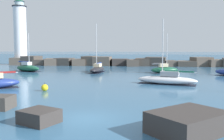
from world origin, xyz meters
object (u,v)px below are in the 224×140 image
at_px(mooring_buoy_orange_near, 45,88).
at_px(sailboat_moored_5, 164,69).
at_px(sailboat_moored_2, 97,69).
at_px(sailboat_moored_1, 167,79).
at_px(sailboat_moored_4, 28,68).
at_px(lighthouse, 20,35).

bearing_deg(mooring_buoy_orange_near, sailboat_moored_5, 55.92).
xyz_separation_m(sailboat_moored_2, sailboat_moored_5, (12.91, 0.02, 0.06)).
bearing_deg(sailboat_moored_1, sailboat_moored_2, 129.38).
distance_m(sailboat_moored_4, mooring_buoy_orange_near, 25.14).
height_order(sailboat_moored_2, sailboat_moored_5, sailboat_moored_2).
distance_m(sailboat_moored_1, sailboat_moored_4, 30.24).
xyz_separation_m(lighthouse, sailboat_moored_5, (38.80, -19.63, -7.65)).
bearing_deg(lighthouse, sailboat_moored_5, -26.83).
distance_m(sailboat_moored_1, mooring_buoy_orange_near, 15.58).
height_order(lighthouse, mooring_buoy_orange_near, lighthouse).
xyz_separation_m(sailboat_moored_4, mooring_buoy_orange_near, (12.54, -21.78, -0.35)).
bearing_deg(sailboat_moored_2, sailboat_moored_1, -50.62).
height_order(sailboat_moored_2, sailboat_moored_4, sailboat_moored_2).
bearing_deg(lighthouse, sailboat_moored_2, -37.19).
bearing_deg(sailboat_moored_2, mooring_buoy_orange_near, -94.79).
bearing_deg(lighthouse, mooring_buoy_orange_near, -59.83).
relative_size(sailboat_moored_1, sailboat_moored_5, 1.14).
bearing_deg(sailboat_moored_4, sailboat_moored_5, -0.01).
xyz_separation_m(lighthouse, mooring_buoy_orange_near, (24.07, -41.41, -7.96)).
bearing_deg(sailboat_moored_1, sailboat_moored_4, 150.89).
bearing_deg(sailboat_moored_5, sailboat_moored_1, -93.34).
bearing_deg(mooring_buoy_orange_near, sailboat_moored_2, 85.21).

